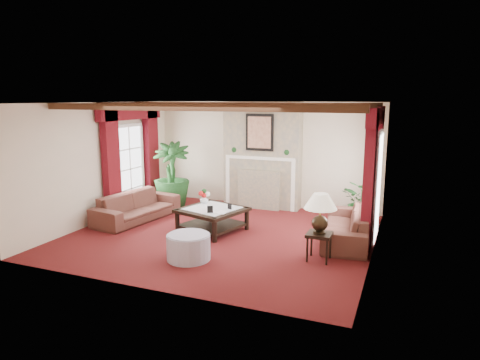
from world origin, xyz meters
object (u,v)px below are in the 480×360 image
at_px(sofa_left, 137,202).
at_px(sofa_right, 346,220).
at_px(coffee_table, 212,220).
at_px(potted_palm, 172,188).
at_px(side_table, 319,247).
at_px(ottoman, 189,247).

distance_m(sofa_left, sofa_right, 4.73).
bearing_deg(coffee_table, potted_palm, 156.84).
relative_size(sofa_right, potted_palm, 1.14).
bearing_deg(coffee_table, side_table, -2.39).
distance_m(sofa_right, coffee_table, 2.77).
relative_size(coffee_table, ottoman, 1.56).
bearing_deg(sofa_left, sofa_right, -77.88).
xyz_separation_m(sofa_right, side_table, (-0.28, -1.25, -0.17)).
height_order(coffee_table, side_table, side_table).
relative_size(potted_palm, ottoman, 2.50).
bearing_deg(coffee_table, sofa_left, -166.82).
relative_size(coffee_table, side_table, 2.42).
relative_size(sofa_left, sofa_right, 1.02).
height_order(sofa_left, ottoman, sofa_left).
xyz_separation_m(sofa_left, side_table, (4.44, -0.94, -0.18)).
height_order(sofa_left, coffee_table, sofa_left).
bearing_deg(ottoman, coffee_table, 101.06).
distance_m(sofa_left, potted_palm, 1.48).
xyz_separation_m(sofa_left, potted_palm, (0.06, 1.48, 0.05)).
xyz_separation_m(sofa_right, ottoman, (-2.41, -2.06, -0.19)).
distance_m(sofa_left, ottoman, 2.90).
relative_size(potted_palm, side_table, 3.87).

